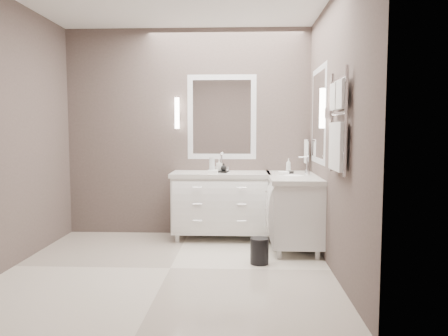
{
  "coord_description": "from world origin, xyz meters",
  "views": [
    {
      "loc": [
        0.72,
        -4.25,
        1.38
      ],
      "look_at": [
        0.51,
        0.7,
        0.95
      ],
      "focal_mm": 35.0,
      "sensor_mm": 36.0,
      "label": 1
    }
  ],
  "objects_px": {
    "vanity_back": "(221,201)",
    "towel_ladder": "(338,129)",
    "vanity_right": "(293,206)",
    "waste_bin": "(259,251)"
  },
  "relations": [
    {
      "from": "vanity_back",
      "to": "waste_bin",
      "type": "distance_m",
      "value": 1.19
    },
    {
      "from": "waste_bin",
      "to": "towel_ladder",
      "type": "bearing_deg",
      "value": -42.01
    },
    {
      "from": "vanity_back",
      "to": "waste_bin",
      "type": "relative_size",
      "value": 4.61
    },
    {
      "from": "vanity_right",
      "to": "waste_bin",
      "type": "height_order",
      "value": "vanity_right"
    },
    {
      "from": "towel_ladder",
      "to": "waste_bin",
      "type": "bearing_deg",
      "value": 137.99
    },
    {
      "from": "vanity_back",
      "to": "vanity_right",
      "type": "bearing_deg",
      "value": -20.38
    },
    {
      "from": "vanity_right",
      "to": "towel_ladder",
      "type": "distance_m",
      "value": 1.6
    },
    {
      "from": "vanity_back",
      "to": "towel_ladder",
      "type": "xyz_separation_m",
      "value": [
        1.1,
        -1.63,
        0.91
      ]
    },
    {
      "from": "vanity_back",
      "to": "vanity_right",
      "type": "distance_m",
      "value": 0.93
    },
    {
      "from": "vanity_right",
      "to": "towel_ladder",
      "type": "height_order",
      "value": "towel_ladder"
    }
  ]
}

